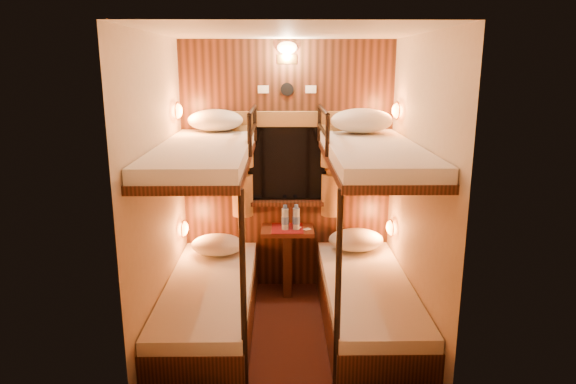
{
  "coord_description": "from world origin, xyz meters",
  "views": [
    {
      "loc": [
        -0.06,
        -3.82,
        2.18
      ],
      "look_at": [
        -0.0,
        0.15,
        1.19
      ],
      "focal_mm": 32.0,
      "sensor_mm": 36.0,
      "label": 1
    }
  ],
  "objects_px": {
    "bunk_right": "(368,269)",
    "bottle_right": "(296,219)",
    "bunk_left": "(209,270)",
    "bottle_left": "(285,219)",
    "table": "(287,252)"
  },
  "relations": [
    {
      "from": "bunk_left",
      "to": "bottle_left",
      "type": "height_order",
      "value": "bunk_left"
    },
    {
      "from": "bunk_left",
      "to": "bunk_right",
      "type": "xyz_separation_m",
      "value": [
        1.3,
        0.0,
        0.0
      ]
    },
    {
      "from": "table",
      "to": "bottle_right",
      "type": "height_order",
      "value": "bottle_right"
    },
    {
      "from": "bunk_left",
      "to": "bottle_left",
      "type": "bearing_deg",
      "value": 50.09
    },
    {
      "from": "bunk_left",
      "to": "bunk_right",
      "type": "relative_size",
      "value": 1.0
    },
    {
      "from": "bunk_right",
      "to": "bottle_right",
      "type": "xyz_separation_m",
      "value": [
        -0.56,
        0.75,
        0.2
      ]
    },
    {
      "from": "bunk_right",
      "to": "bottle_left",
      "type": "height_order",
      "value": "bunk_right"
    },
    {
      "from": "bunk_left",
      "to": "bunk_right",
      "type": "bearing_deg",
      "value": 0.0
    },
    {
      "from": "table",
      "to": "bottle_left",
      "type": "bearing_deg",
      "value": -123.59
    },
    {
      "from": "bunk_left",
      "to": "bottle_right",
      "type": "bearing_deg",
      "value": 45.71
    },
    {
      "from": "bunk_left",
      "to": "table",
      "type": "xyz_separation_m",
      "value": [
        0.65,
        0.78,
        -0.14
      ]
    },
    {
      "from": "table",
      "to": "bunk_right",
      "type": "bearing_deg",
      "value": -50.33
    },
    {
      "from": "bottle_left",
      "to": "bottle_right",
      "type": "bearing_deg",
      "value": -0.02
    },
    {
      "from": "bunk_right",
      "to": "bottle_right",
      "type": "bearing_deg",
      "value": 127.0
    },
    {
      "from": "bunk_right",
      "to": "bottle_left",
      "type": "bearing_deg",
      "value": 131.75
    }
  ]
}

